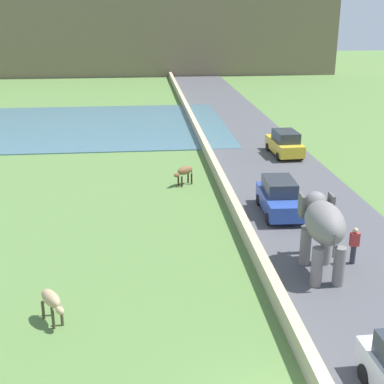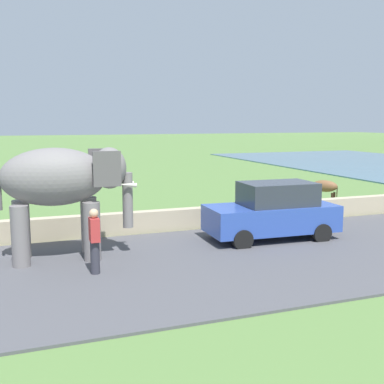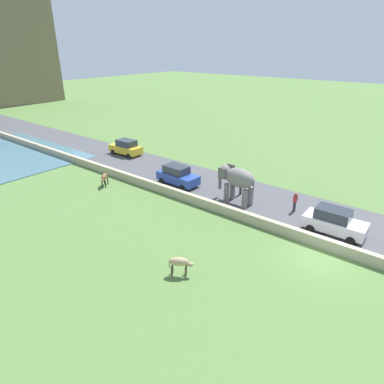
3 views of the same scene
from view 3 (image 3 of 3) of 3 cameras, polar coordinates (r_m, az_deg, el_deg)
The scene contains 11 objects.
ground_plane at distance 22.07m, azimuth 20.82°, elevation -10.41°, with size 220.00×220.00×0.00m, color #567A3D.
road_surface at distance 35.69m, azimuth -7.75°, elevation 4.25°, with size 7.00×120.00×0.06m, color #4C4C51.
barrier_wall at distance 31.80m, azimuth -10.17°, elevation 2.26°, with size 0.40×110.00×0.74m, color tan.
elephant at distance 26.79m, azimuth 7.63°, elevation 2.11°, with size 1.56×3.50×2.99m.
person_beside_elephant at distance 28.73m, azimuth 8.29°, elevation 1.09°, with size 0.36×0.22×1.63m.
person_trailing at distance 26.73m, azimuth 17.09°, elevation -1.55°, with size 0.36×0.22×1.63m.
car_white at distance 24.61m, azimuth 22.97°, elevation -4.65°, with size 1.87×4.04×1.80m.
car_blue at distance 30.60m, azimuth -2.47°, elevation 2.82°, with size 1.93×4.07×1.80m.
car_yellow at distance 39.94m, azimuth -11.16°, elevation 7.44°, with size 1.91×4.06×1.80m.
cow_tan at distance 18.87m, azimuth -2.08°, elevation -11.88°, with size 1.05×1.34×1.15m.
cow_brown at distance 31.33m, azimuth -14.68°, elevation 2.42°, with size 1.31×1.10×1.15m.
Camera 3 is at (-18.08, -4.54, 11.83)m, focal length 31.42 mm.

